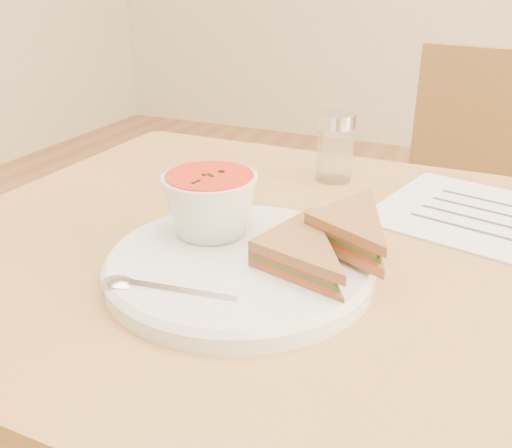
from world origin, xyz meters
The scene contains 8 objects.
chair_far centered at (0.08, 0.61, 0.44)m, with size 0.39×0.39×0.88m, color brown, non-canonical shape.
plate centered at (-0.10, -0.09, 0.76)m, with size 0.28×0.28×0.02m, color white, non-canonical shape.
soup_bowl centered at (-0.15, -0.05, 0.80)m, with size 0.10×0.10×0.07m, color white, non-canonical shape.
sandwich_half_a centered at (-0.08, -0.11, 0.78)m, with size 0.11×0.11×0.03m, color #9C6937, non-canonical shape.
sandwich_half_b centered at (-0.05, -0.04, 0.79)m, with size 0.11×0.11×0.03m, color #9C6937, non-canonical shape.
spoon centered at (-0.13, -0.18, 0.77)m, with size 0.17×0.03×0.01m, color silver, non-canonical shape.
paper_menu centered at (0.15, 0.16, 0.75)m, with size 0.30×0.22×0.00m, color white, non-canonical shape.
condiment_shaker centered at (-0.10, 0.23, 0.80)m, with size 0.05×0.05×0.10m, color silver, non-canonical shape.
Camera 1 is at (0.13, -0.55, 1.04)m, focal length 40.00 mm.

